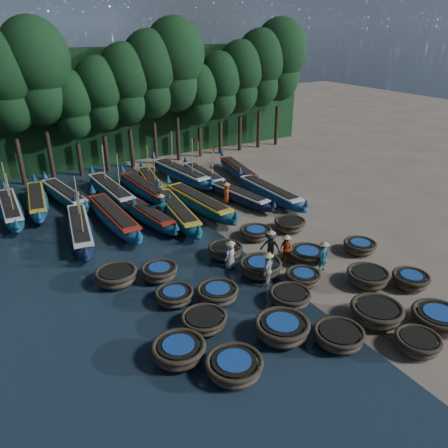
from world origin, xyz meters
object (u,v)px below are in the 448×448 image
coracle_7 (339,336)px  coracle_24 (290,224)px  coracle_14 (368,277)px  coracle_15 (174,296)px  coracle_11 (204,321)px  long_boat_7 (239,196)px  fisherman_3 (270,246)px  coracle_22 (225,251)px  coracle_17 (260,267)px  fisherman_0 (231,254)px  coracle_19 (360,246)px  long_boat_5 (176,212)px  coracle_4 (438,318)px  long_boat_6 (198,203)px  coracle_3 (418,343)px  long_boat_14 (151,181)px  long_boat_13 (144,189)px  long_boat_11 (64,195)px  long_boat_9 (11,209)px  coracle_18 (307,255)px  long_boat_4 (147,214)px  coracle_10 (179,351)px  long_boat_12 (111,191)px  coracle_20 (116,276)px  coracle_6 (282,328)px  fisherman_6 (227,192)px  long_boat_3 (114,217)px  fisherman_5 (161,207)px  fisherman_2 (286,249)px  coracle_23 (256,233)px  long_boat_15 (180,174)px  coracle_13 (303,277)px  long_boat_16 (204,175)px  long_boat_2 (80,229)px  long_boat_8 (270,192)px  long_boat_10 (37,201)px  long_boat_17 (238,171)px  fisherman_4 (268,270)px  coracle_5 (234,366)px

coracle_7 → coracle_24: 10.72m
coracle_14 → coracle_15: coracle_14 is taller
coracle_11 → long_boat_7: size_ratio=0.31×
fisherman_3 → coracle_22: bearing=-167.0°
coracle_17 → fisherman_0: fisherman_0 is taller
coracle_19 → long_boat_5: (-7.07, 9.45, 0.20)m
coracle_4 → long_boat_6: (-2.96, 16.60, 0.17)m
coracle_3 → long_boat_5: (-2.85, 16.54, 0.19)m
long_boat_14 → long_boat_5: bearing=-88.1°
coracle_7 → long_boat_13: 19.96m
coracle_19 → long_boat_11: size_ratio=0.26×
coracle_19 → long_boat_5: bearing=126.8°
long_boat_14 → long_boat_9: bearing=-166.7°
coracle_7 → coracle_18: bearing=60.5°
coracle_24 → long_boat_4: long_boat_4 is taller
coracle_10 → long_boat_13: (5.34, 17.50, 0.11)m
coracle_11 → long_boat_12: 17.01m
coracle_19 → coracle_20: bearing=163.6°
coracle_6 → long_boat_11: long_boat_11 is taller
fisherman_6 → coracle_19: bearing=40.4°
long_boat_3 → fisherman_5: 3.13m
fisherman_2 → coracle_17: bearing=-94.4°
fisherman_6 → long_boat_4: bearing=-63.0°
coracle_23 → long_boat_3: long_boat_3 is taller
coracle_24 → long_boat_15: bearing=98.4°
coracle_13 → coracle_18: (1.66, 1.65, 0.02)m
coracle_17 → long_boat_15: long_boat_15 is taller
fisherman_6 → long_boat_9: bearing=-85.0°
long_boat_16 → long_boat_2: bearing=-154.3°
coracle_22 → long_boat_15: long_boat_15 is taller
long_boat_3 → fisherman_3: size_ratio=4.57×
long_boat_3 → long_boat_5: size_ratio=1.03×
long_boat_13 → long_boat_8: bearing=-40.1°
fisherman_2 → coracle_23: bearing=160.8°
coracle_6 → long_boat_10: bearing=107.4°
coracle_23 → long_boat_12: size_ratio=0.26×
long_boat_3 → fisherman_0: 9.18m
long_boat_17 → long_boat_3: bearing=-151.1°
coracle_24 → long_boat_6: 6.75m
coracle_3 → fisherman_4: (-2.38, 6.90, 0.55)m
coracle_5 → long_boat_2: long_boat_2 is taller
coracle_14 → fisherman_4: (-4.42, 2.43, 0.52)m
long_boat_3 → coracle_24: bearing=-36.6°
fisherman_4 → fisherman_3: bearing=-164.9°
fisherman_4 → coracle_5: bearing=7.4°
fisherman_5 → coracle_20: bearing=63.1°
fisherman_3 → coracle_19: bearing=32.1°
long_boat_8 → long_boat_15: bearing=117.0°
long_boat_7 → fisherman_2: size_ratio=4.11×
coracle_3 → long_boat_3: bearing=110.7°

